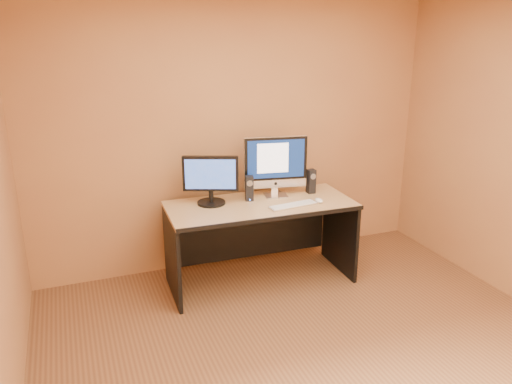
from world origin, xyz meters
TOP-DOWN VIEW (x-y plane):
  - floor at (0.00, 0.00)m, footprint 4.00×4.00m
  - walls at (0.00, 0.00)m, footprint 4.00×4.00m
  - desk at (0.02, 1.43)m, footprint 1.70×0.79m
  - imac at (0.23, 1.58)m, footprint 0.63×0.32m
  - second_monitor at (-0.40, 1.58)m, footprint 0.56×0.42m
  - speaker_left at (-0.04, 1.55)m, footprint 0.09×0.09m
  - speaker_right at (0.58, 1.54)m, footprint 0.07×0.08m
  - keyboard at (0.26, 1.26)m, footprint 0.46×0.17m
  - mouse at (0.53, 1.27)m, footprint 0.06×0.11m
  - cable_a at (0.30, 1.72)m, footprint 0.12×0.20m
  - cable_b at (0.27, 1.69)m, footprint 0.10×0.17m

SIDE VIEW (x-z plane):
  - floor at x=0.00m, z-range 0.00..0.00m
  - desk at x=0.02m, z-range 0.00..0.78m
  - cable_a at x=0.30m, z-range 0.78..0.79m
  - cable_b at x=0.27m, z-range 0.78..0.79m
  - keyboard at x=0.26m, z-range 0.78..0.80m
  - mouse at x=0.53m, z-range 0.78..0.81m
  - speaker_left at x=-0.04m, z-range 0.78..1.01m
  - speaker_right at x=0.58m, z-range 0.78..1.01m
  - second_monitor at x=-0.40m, z-range 0.78..1.22m
  - imac at x=0.23m, z-range 0.78..1.35m
  - walls at x=0.00m, z-range 0.00..2.60m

